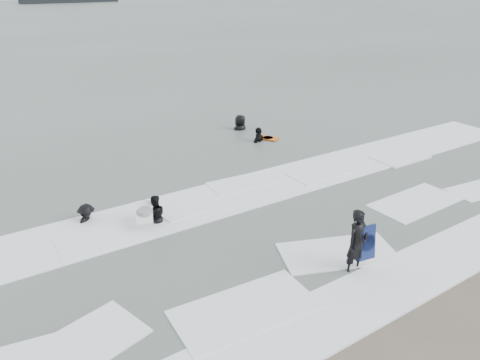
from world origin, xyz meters
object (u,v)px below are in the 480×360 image
surfer_centre (354,272)px  surfer_breaker (88,223)px  surfer_right_near (259,142)px  surfer_right_far (240,130)px  surfer_wading (156,222)px

surfer_centre → surfer_breaker: (-5.18, 6.52, 0.00)m
surfer_breaker → surfer_right_near: surfer_right_near is taller
surfer_breaker → surfer_right_far: 10.78m
surfer_right_near → surfer_wading: bearing=7.9°
surfer_breaker → surfer_right_far: size_ratio=0.77×
surfer_centre → surfer_right_far: (4.12, 11.97, 0.00)m
surfer_wading → surfer_right_far: (7.47, 6.61, 0.00)m
surfer_right_far → surfer_centre: bearing=60.7°
surfer_wading → surfer_right_near: 8.61m
surfer_wading → surfer_right_near: bearing=-133.9°
surfer_wading → surfer_right_far: size_ratio=0.76×
surfer_wading → surfer_right_far: bearing=-125.1°
surfer_right_near → surfer_right_far: 1.98m
surfer_centre → surfer_right_near: size_ratio=0.99×
surfer_wading → surfer_breaker: surfer_breaker is taller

